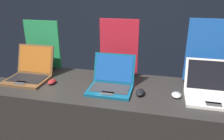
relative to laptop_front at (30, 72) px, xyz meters
The scene contains 11 objects.
wall_back 2.05m from the laptop_front, 67.93° to the left, with size 8.00×0.05×2.80m.
display_counter 0.92m from the laptop_front, ahead, with size 1.92×0.67×0.94m.
laptop_front is the anchor object (origin of this frame).
mouse_front 0.25m from the laptop_front, 13.77° to the right, with size 0.06×0.09×0.03m.
promo_stand_front 0.30m from the laptop_front, 90.00° to the left, with size 0.35×0.07×0.48m.
laptop_middle 0.75m from the laptop_front, ahead, with size 0.34×0.33×0.25m.
mouse_middle 0.99m from the laptop_front, ahead, with size 0.06×0.11×0.04m.
promo_stand_middle 0.81m from the laptop_front, 18.83° to the left, with size 0.34×0.07×0.51m.
laptop_back 1.49m from the laptop_front, ahead, with size 0.36×0.35×0.25m.
mouse_back 1.25m from the laptop_front, ahead, with size 0.07×0.10×0.03m.
promo_stand_back 1.52m from the laptop_front, ahead, with size 0.36×0.07×0.54m.
Camera 1 is at (0.36, -1.23, 1.71)m, focal length 35.00 mm.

